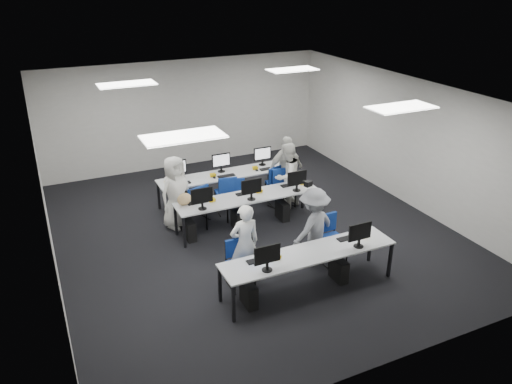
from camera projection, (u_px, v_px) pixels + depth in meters
name	position (u px, v px, depth m)	size (l,w,h in m)	color
room	(252.00, 166.00, 10.29)	(9.00, 9.02, 3.00)	black
ceiling_panels	(251.00, 95.00, 9.68)	(5.20, 4.60, 0.02)	white
desk_front	(309.00, 255.00, 8.63)	(3.20, 0.70, 0.73)	silver
desk_mid	(248.00, 198.00, 10.79)	(3.20, 0.70, 0.73)	silver
desk_back	(224.00, 176.00, 11.95)	(3.20, 0.70, 0.73)	silver
equipment_front	(299.00, 274.00, 8.68)	(2.51, 0.41, 1.19)	#0D3BA9
equipment_mid	(240.00, 214.00, 10.83)	(2.91, 0.41, 1.19)	white
equipment_back	(232.00, 187.00, 12.17)	(2.91, 0.41, 1.19)	white
chair_0	(240.00, 272.00, 8.88)	(0.43, 0.47, 0.87)	navy
chair_1	(331.00, 247.00, 9.63)	(0.48, 0.52, 0.94)	navy
chair_2	(198.00, 215.00, 10.97)	(0.51, 0.53, 0.82)	navy
chair_3	(236.00, 206.00, 11.33)	(0.58, 0.60, 0.90)	navy
chair_4	(282.00, 195.00, 11.86)	(0.62, 0.64, 0.96)	navy
chair_5	(197.00, 209.00, 11.24)	(0.55, 0.58, 0.88)	navy
chair_6	(226.00, 200.00, 11.62)	(0.52, 0.55, 0.93)	navy
chair_7	(277.00, 191.00, 12.07)	(0.51, 0.55, 0.96)	navy
handbag	(184.00, 199.00, 10.32)	(0.32, 0.20, 0.26)	#9E8B52
student_0	(245.00, 244.00, 8.84)	(0.55, 0.36, 1.52)	white
student_1	(287.00, 176.00, 11.66)	(0.77, 0.60, 1.59)	white
student_2	(176.00, 192.00, 10.75)	(0.79, 0.52, 1.62)	white
student_3	(285.00, 169.00, 11.96)	(0.96, 0.40, 1.64)	white
photographer	(313.00, 227.00, 9.37)	(1.01, 0.58, 1.56)	gray
dslr_camera	(308.00, 184.00, 9.15)	(0.14, 0.18, 0.10)	black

